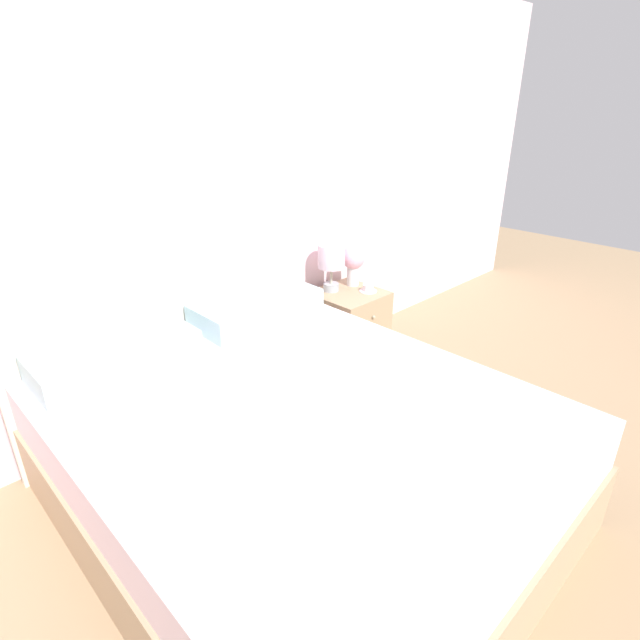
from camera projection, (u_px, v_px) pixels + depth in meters
The scene contains 7 objects.
ground_plane at pixel (183, 411), 3.13m from camera, with size 12.00×12.00×0.00m, color tan.
wall_back at pixel (149, 200), 2.64m from camera, with size 8.00×0.06×2.60m.
bed at pixel (287, 445), 2.34m from camera, with size 1.84×2.16×0.98m.
nightstand at pixel (348, 326), 3.65m from camera, with size 0.45×0.48×0.54m.
table_lamp at pixel (331, 259), 3.47m from camera, with size 0.19×0.19×0.34m.
flower_vase at pixel (354, 261), 3.60m from camera, with size 0.17×0.17×0.30m.
teacup at pixel (368, 288), 3.54m from camera, with size 0.13×0.13×0.05m.
Camera 1 is at (-1.21, -2.48, 1.80)m, focal length 28.00 mm.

